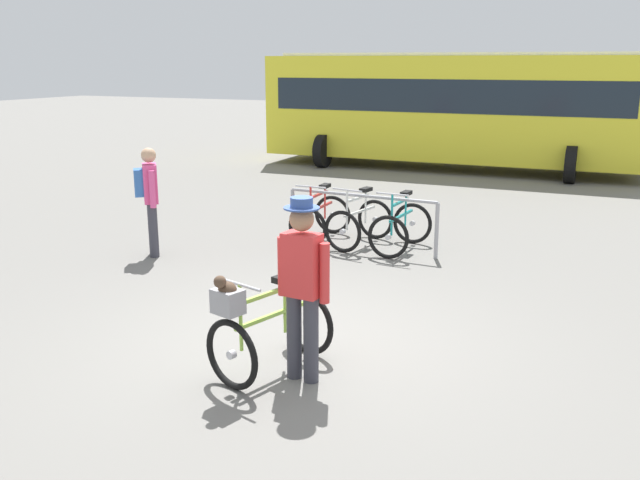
{
  "coord_description": "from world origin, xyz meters",
  "views": [
    {
      "loc": [
        2.99,
        -6.05,
        2.88
      ],
      "look_at": [
        0.04,
        0.5,
        1.0
      ],
      "focal_mm": 38.64,
      "sensor_mm": 36.0,
      "label": 1
    }
  ],
  "objects_px": {
    "racked_bike_teal": "(401,228)",
    "person_with_featured_bike": "(302,282)",
    "racked_bike_red": "(320,219)",
    "racked_bike_white": "(360,223)",
    "pedestrian_with_backpack": "(150,195)",
    "bus_distant": "(451,104)",
    "featured_bicycle": "(262,326)"
  },
  "relations": [
    {
      "from": "racked_bike_teal",
      "to": "bus_distant",
      "type": "xyz_separation_m",
      "value": [
        -1.42,
        8.74,
        1.37
      ]
    },
    {
      "from": "racked_bike_teal",
      "to": "person_with_featured_bike",
      "type": "relative_size",
      "value": 0.67
    },
    {
      "from": "racked_bike_red",
      "to": "featured_bicycle",
      "type": "height_order",
      "value": "featured_bicycle"
    },
    {
      "from": "featured_bicycle",
      "to": "pedestrian_with_backpack",
      "type": "distance_m",
      "value": 4.6
    },
    {
      "from": "racked_bike_red",
      "to": "racked_bike_teal",
      "type": "relative_size",
      "value": 0.96
    },
    {
      "from": "pedestrian_with_backpack",
      "to": "bus_distant",
      "type": "relative_size",
      "value": 0.16
    },
    {
      "from": "racked_bike_red",
      "to": "racked_bike_teal",
      "type": "xyz_separation_m",
      "value": [
        1.4,
        -0.07,
        0.0
      ]
    },
    {
      "from": "racked_bike_red",
      "to": "racked_bike_white",
      "type": "relative_size",
      "value": 0.94
    },
    {
      "from": "racked_bike_teal",
      "to": "racked_bike_red",
      "type": "bearing_deg",
      "value": 177.29
    },
    {
      "from": "racked_bike_white",
      "to": "pedestrian_with_backpack",
      "type": "height_order",
      "value": "pedestrian_with_backpack"
    },
    {
      "from": "racked_bike_white",
      "to": "bus_distant",
      "type": "height_order",
      "value": "bus_distant"
    },
    {
      "from": "racked_bike_white",
      "to": "person_with_featured_bike",
      "type": "height_order",
      "value": "person_with_featured_bike"
    },
    {
      "from": "pedestrian_with_backpack",
      "to": "bus_distant",
      "type": "bearing_deg",
      "value": 79.63
    },
    {
      "from": "pedestrian_with_backpack",
      "to": "bus_distant",
      "type": "xyz_separation_m",
      "value": [
        1.93,
        10.55,
        0.8
      ]
    },
    {
      "from": "racked_bike_white",
      "to": "pedestrian_with_backpack",
      "type": "bearing_deg",
      "value": -145.14
    },
    {
      "from": "racked_bike_red",
      "to": "featured_bicycle",
      "type": "distance_m",
      "value": 5.05
    },
    {
      "from": "racked_bike_white",
      "to": "person_with_featured_bike",
      "type": "distance_m",
      "value": 4.9
    },
    {
      "from": "racked_bike_red",
      "to": "pedestrian_with_backpack",
      "type": "height_order",
      "value": "pedestrian_with_backpack"
    },
    {
      "from": "racked_bike_red",
      "to": "pedestrian_with_backpack",
      "type": "distance_m",
      "value": 2.77
    },
    {
      "from": "racked_bike_teal",
      "to": "pedestrian_with_backpack",
      "type": "height_order",
      "value": "pedestrian_with_backpack"
    },
    {
      "from": "racked_bike_red",
      "to": "bus_distant",
      "type": "bearing_deg",
      "value": 90.13
    },
    {
      "from": "racked_bike_teal",
      "to": "pedestrian_with_backpack",
      "type": "xyz_separation_m",
      "value": [
        -3.35,
        -1.81,
        0.57
      ]
    },
    {
      "from": "racked_bike_white",
      "to": "racked_bike_teal",
      "type": "bearing_deg",
      "value": -2.71
    },
    {
      "from": "racked_bike_teal",
      "to": "person_with_featured_bike",
      "type": "height_order",
      "value": "person_with_featured_bike"
    },
    {
      "from": "racked_bike_teal",
      "to": "bus_distant",
      "type": "bearing_deg",
      "value": 99.22
    },
    {
      "from": "racked_bike_red",
      "to": "racked_bike_white",
      "type": "height_order",
      "value": "same"
    },
    {
      "from": "racked_bike_red",
      "to": "racked_bike_teal",
      "type": "bearing_deg",
      "value": -2.71
    },
    {
      "from": "person_with_featured_bike",
      "to": "racked_bike_teal",
      "type": "bearing_deg",
      "value": 96.75
    },
    {
      "from": "person_with_featured_bike",
      "to": "pedestrian_with_backpack",
      "type": "distance_m",
      "value": 4.83
    },
    {
      "from": "racked_bike_teal",
      "to": "featured_bicycle",
      "type": "distance_m",
      "value": 4.74
    },
    {
      "from": "featured_bicycle",
      "to": "person_with_featured_bike",
      "type": "height_order",
      "value": "person_with_featured_bike"
    },
    {
      "from": "racked_bike_white",
      "to": "featured_bicycle",
      "type": "distance_m",
      "value": 4.85
    }
  ]
}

